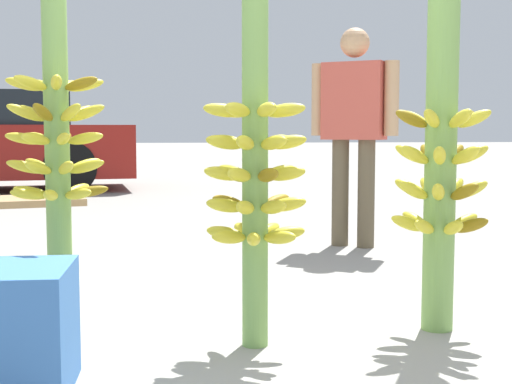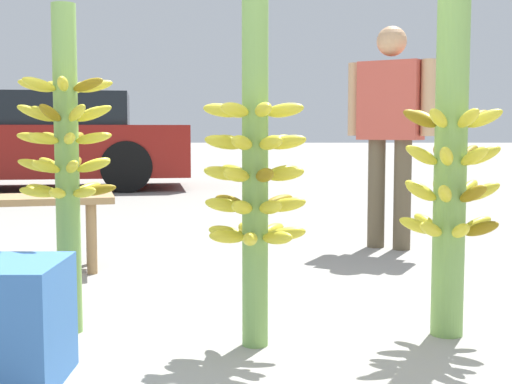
% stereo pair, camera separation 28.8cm
% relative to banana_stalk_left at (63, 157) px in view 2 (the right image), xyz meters
% --- Properties ---
extents(ground_plane, '(80.00, 80.00, 0.00)m').
position_rel_banana_stalk_left_xyz_m(ground_plane, '(0.77, -0.35, -0.73)').
color(ground_plane, gray).
extents(banana_stalk_left, '(0.40, 0.40, 1.36)m').
position_rel_banana_stalk_left_xyz_m(banana_stalk_left, '(0.00, 0.00, 0.00)').
color(banana_stalk_left, '#7AA851').
rests_on(banana_stalk_left, ground_plane).
extents(banana_stalk_center, '(0.41, 0.41, 1.42)m').
position_rel_banana_stalk_left_xyz_m(banana_stalk_center, '(0.78, -0.19, -0.04)').
color(banana_stalk_center, '#7AA851').
rests_on(banana_stalk_center, ground_plane).
extents(banana_stalk_right, '(0.42, 0.42, 1.43)m').
position_rel_banana_stalk_left_xyz_m(banana_stalk_right, '(1.57, -0.04, -0.03)').
color(banana_stalk_right, '#7AA851').
rests_on(banana_stalk_right, ground_plane).
extents(vendor_person, '(0.60, 0.44, 1.56)m').
position_rel_banana_stalk_left_xyz_m(vendor_person, '(1.72, 2.09, 0.19)').
color(vendor_person, brown).
rests_on(vendor_person, ground_plane).
extents(parked_car, '(4.70, 2.40, 1.35)m').
position_rel_banana_stalk_left_xyz_m(parked_car, '(-2.40, 7.11, -0.07)').
color(parked_car, maroon).
rests_on(parked_car, ground_plane).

